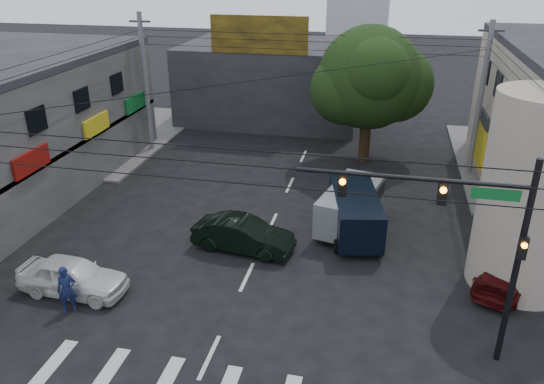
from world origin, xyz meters
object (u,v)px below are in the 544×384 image
(utility_pole_far_left, at_px, (146,84))
(silver_minivan, at_px, (351,208))
(street_tree, at_px, (369,78))
(dark_sedan, at_px, (243,235))
(utility_pole_far_right, at_px, (480,102))
(navy_van, at_px, (355,214))
(traffic_gantry, at_px, (466,227))
(white_compact, at_px, (73,276))
(traffic_officer, at_px, (67,290))
(maroon_sedan, at_px, (506,273))

(utility_pole_far_left, xyz_separation_m, silver_minivan, (14.37, -8.62, -3.54))
(street_tree, relative_size, dark_sedan, 1.80)
(utility_pole_far_right, distance_m, dark_sedan, 16.74)
(dark_sedan, distance_m, navy_van, 5.51)
(utility_pole_far_right, height_order, navy_van, utility_pole_far_right)
(navy_van, bearing_deg, traffic_gantry, -166.11)
(street_tree, distance_m, white_compact, 20.97)
(navy_van, bearing_deg, street_tree, -10.92)
(street_tree, distance_m, traffic_officer, 21.68)
(utility_pole_far_left, height_order, traffic_officer, utility_pole_far_left)
(street_tree, distance_m, maroon_sedan, 15.70)
(silver_minivan, bearing_deg, navy_van, -144.51)
(traffic_gantry, relative_size, traffic_officer, 3.75)
(street_tree, xyz_separation_m, utility_pole_far_left, (-14.50, -1.00, -0.87))
(silver_minivan, xyz_separation_m, traffic_officer, (-9.87, -9.07, -0.10))
(utility_pole_far_right, relative_size, maroon_sedan, 1.94)
(silver_minivan, height_order, navy_van, navy_van)
(white_compact, bearing_deg, navy_van, -53.44)
(dark_sedan, xyz_separation_m, navy_van, (4.85, 2.60, 0.30))
(white_compact, relative_size, traffic_officer, 2.33)
(dark_sedan, distance_m, traffic_officer, 7.90)
(street_tree, xyz_separation_m, traffic_officer, (-10.00, -18.69, -4.51))
(maroon_sedan, distance_m, silver_minivan, 7.66)
(traffic_gantry, xyz_separation_m, navy_van, (-3.71, 7.80, -3.77))
(white_compact, distance_m, traffic_officer, 1.29)
(street_tree, relative_size, maroon_sedan, 1.83)
(dark_sedan, relative_size, maroon_sedan, 1.01)
(traffic_gantry, xyz_separation_m, traffic_officer, (-13.82, -0.69, -3.87))
(street_tree, bearing_deg, maroon_sedan, -64.20)
(street_tree, relative_size, silver_minivan, 1.65)
(street_tree, distance_m, dark_sedan, 14.44)
(utility_pole_far_right, bearing_deg, street_tree, 171.25)
(silver_minivan, bearing_deg, dark_sedan, 138.07)
(utility_pole_far_left, distance_m, utility_pole_far_right, 21.00)
(traffic_gantry, relative_size, utility_pole_far_right, 0.78)
(street_tree, bearing_deg, utility_pole_far_left, -176.05)
(white_compact, bearing_deg, maroon_sedan, -74.54)
(street_tree, relative_size, navy_van, 1.55)
(silver_minivan, distance_m, traffic_officer, 13.41)
(traffic_officer, bearing_deg, navy_van, 6.90)
(street_tree, bearing_deg, white_compact, -120.93)
(navy_van, height_order, traffic_officer, navy_van)
(navy_van, bearing_deg, maroon_sedan, -128.47)
(dark_sedan, xyz_separation_m, maroon_sedan, (11.23, -0.64, -0.13))
(utility_pole_far_right, relative_size, white_compact, 2.06)
(traffic_gantry, bearing_deg, street_tree, 101.99)
(utility_pole_far_left, bearing_deg, maroon_sedan, -30.66)
(street_tree, relative_size, utility_pole_far_left, 0.95)
(dark_sedan, bearing_deg, traffic_gantry, -113.63)
(navy_van, bearing_deg, utility_pole_far_left, 46.23)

